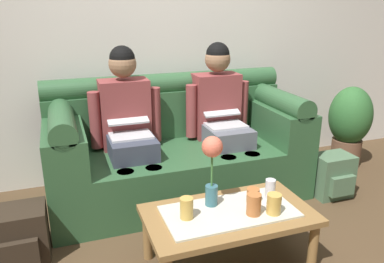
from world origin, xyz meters
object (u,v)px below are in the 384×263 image
(cup_near_left, at_px, (187,208))
(person_left, at_px, (128,121))
(cup_near_right, at_px, (274,204))
(cup_far_center, at_px, (253,195))
(backpack_right, at_px, (332,176))
(potted_plant, at_px, (350,123))
(person_right, at_px, (221,112))
(cup_far_right, at_px, (254,204))
(coffee_table, at_px, (229,219))
(flower_vase, at_px, (212,161))
(backpack_left, at_px, (17,236))
(couch, at_px, (177,150))
(cup_far_left, at_px, (270,189))

(cup_near_left, bearing_deg, person_left, 97.27)
(cup_near_right, bearing_deg, person_left, 118.48)
(cup_far_center, distance_m, backpack_right, 1.14)
(person_left, distance_m, potted_plant, 2.14)
(person_right, relative_size, cup_far_right, 9.66)
(coffee_table, xyz_separation_m, flower_vase, (-0.07, 0.10, 0.34))
(cup_near_right, bearing_deg, coffee_table, 154.10)
(coffee_table, relative_size, flower_vase, 2.28)
(cup_near_right, distance_m, potted_plant, 1.89)
(cup_far_center, xyz_separation_m, backpack_left, (-1.37, 0.42, -0.24))
(couch, bearing_deg, backpack_right, -22.95)
(coffee_table, height_order, backpack_right, coffee_table)
(cup_far_center, distance_m, potted_plant, 1.84)
(couch, relative_size, cup_far_center, 22.90)
(couch, relative_size, cup_far_left, 16.11)
(cup_far_left, bearing_deg, cup_far_center, -176.44)
(cup_far_center, bearing_deg, cup_near_right, -72.38)
(flower_vase, relative_size, cup_far_left, 3.46)
(coffee_table, height_order, backpack_left, coffee_table)
(coffee_table, height_order, cup_far_right, cup_far_right)
(flower_vase, distance_m, backpack_right, 1.41)
(cup_far_center, height_order, potted_plant, potted_plant)
(coffee_table, xyz_separation_m, backpack_left, (-1.20, 0.46, -0.15))
(cup_near_right, relative_size, cup_far_left, 0.96)
(person_right, bearing_deg, cup_near_right, -98.06)
(potted_plant, bearing_deg, cup_far_left, -145.95)
(person_right, distance_m, cup_near_left, 1.23)
(backpack_left, distance_m, backpack_right, 2.37)
(coffee_table, height_order, cup_far_center, cup_far_center)
(person_right, xyz_separation_m, backpack_left, (-1.58, -0.56, -0.49))
(cup_near_right, xyz_separation_m, potted_plant, (1.51, 1.14, 0.00))
(couch, xyz_separation_m, potted_plant, (1.74, -0.00, 0.06))
(cup_far_left, bearing_deg, potted_plant, 34.05)
(backpack_left, distance_m, potted_plant, 3.00)
(couch, xyz_separation_m, flower_vase, (-0.07, -0.93, 0.28))
(cup_far_right, height_order, potted_plant, potted_plant)
(cup_near_left, distance_m, backpack_right, 1.55)
(cup_near_right, xyz_separation_m, cup_far_right, (-0.11, 0.03, 0.00))
(cup_far_right, height_order, backpack_left, cup_far_right)
(cup_far_left, height_order, cup_far_right, cup_far_right)
(person_left, xyz_separation_m, coffee_table, (0.39, -1.03, -0.34))
(person_right, distance_m, cup_far_right, 1.16)
(couch, xyz_separation_m, cup_far_center, (0.18, -0.98, 0.04))
(person_left, distance_m, backpack_right, 1.71)
(cup_near_left, xyz_separation_m, cup_far_center, (0.44, 0.04, -0.02))
(backpack_left, relative_size, backpack_right, 1.00)
(cup_far_left, bearing_deg, person_left, 125.29)
(cup_near_right, bearing_deg, flower_vase, 144.88)
(cup_far_center, relative_size, backpack_left, 0.25)
(couch, distance_m, person_left, 0.48)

